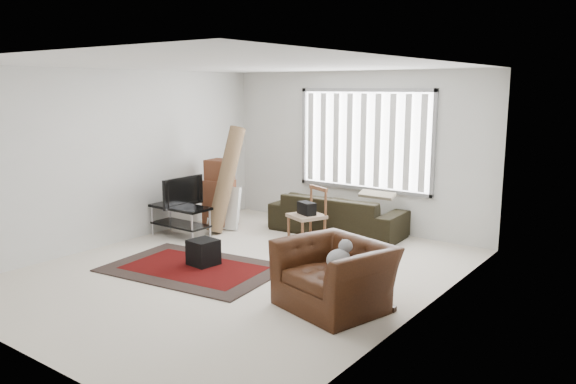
{
  "coord_description": "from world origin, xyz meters",
  "views": [
    {
      "loc": [
        4.78,
        -5.43,
        2.42
      ],
      "look_at": [
        0.42,
        0.49,
        1.05
      ],
      "focal_mm": 35.0,
      "sensor_mm": 36.0,
      "label": 1
    }
  ],
  "objects_px": {
    "armchair": "(335,271)",
    "sofa": "(337,208)",
    "moving_boxes": "(220,196)",
    "side_chair": "(308,213)",
    "tv_stand": "(180,214)"
  },
  "relations": [
    {
      "from": "sofa",
      "to": "tv_stand",
      "type": "bearing_deg",
      "value": 37.82
    },
    {
      "from": "moving_boxes",
      "to": "side_chair",
      "type": "relative_size",
      "value": 1.31
    },
    {
      "from": "moving_boxes",
      "to": "sofa",
      "type": "relative_size",
      "value": 0.53
    },
    {
      "from": "side_chair",
      "to": "sofa",
      "type": "bearing_deg",
      "value": 110.99
    },
    {
      "from": "moving_boxes",
      "to": "side_chair",
      "type": "height_order",
      "value": "moving_boxes"
    },
    {
      "from": "side_chair",
      "to": "armchair",
      "type": "height_order",
      "value": "side_chair"
    },
    {
      "from": "side_chair",
      "to": "armchair",
      "type": "xyz_separation_m",
      "value": [
        1.7,
        -1.96,
        -0.07
      ]
    },
    {
      "from": "moving_boxes",
      "to": "armchair",
      "type": "distance_m",
      "value": 4.12
    },
    {
      "from": "tv_stand",
      "to": "side_chair",
      "type": "distance_m",
      "value": 2.12
    },
    {
      "from": "tv_stand",
      "to": "sofa",
      "type": "distance_m",
      "value": 2.6
    },
    {
      "from": "moving_boxes",
      "to": "side_chair",
      "type": "bearing_deg",
      "value": -1.13
    },
    {
      "from": "side_chair",
      "to": "tv_stand",
      "type": "bearing_deg",
      "value": -132.35
    },
    {
      "from": "side_chair",
      "to": "moving_boxes",
      "type": "bearing_deg",
      "value": -158.05
    },
    {
      "from": "sofa",
      "to": "side_chair",
      "type": "relative_size",
      "value": 2.49
    },
    {
      "from": "armchair",
      "to": "sofa",
      "type": "bearing_deg",
      "value": 136.59
    }
  ]
}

